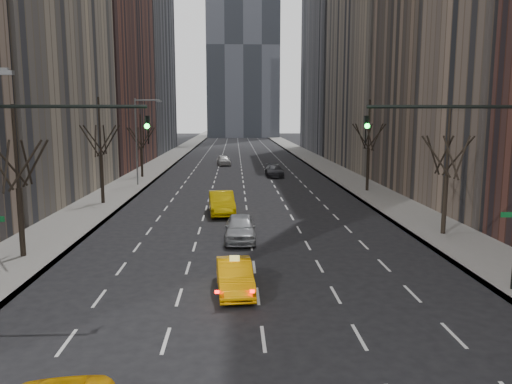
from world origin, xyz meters
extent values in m
cube|color=slate|center=(-12.25, 70.00, 0.07)|extent=(4.50, 320.00, 0.15)
cube|color=slate|center=(12.25, 70.00, 0.07)|extent=(4.50, 320.00, 0.15)
cube|color=brown|center=(-21.50, 66.00, 22.00)|extent=(14.00, 28.00, 44.00)
cube|color=#5E5E63|center=(21.50, 95.00, 29.00)|extent=(14.00, 30.00, 58.00)
cylinder|color=black|center=(-12.00, 18.00, 1.93)|extent=(0.28, 0.28, 3.57)
cylinder|color=black|center=(-12.00, 18.00, 5.84)|extent=(0.16, 0.16, 4.25)
cylinder|color=black|center=(-11.85, 18.85, 4.95)|extent=(0.42, 1.80, 2.52)
cylinder|color=black|center=(-11.19, 18.29, 4.95)|extent=(1.74, 0.72, 2.52)
cylinder|color=black|center=(-11.34, 17.45, 4.95)|extent=(1.46, 1.25, 2.52)
cylinder|color=black|center=(-12.15, 17.15, 4.95)|extent=(0.42, 1.80, 2.52)
cylinder|color=black|center=(-12.66, 18.55, 4.95)|extent=(1.46, 1.25, 2.52)
cylinder|color=black|center=(-12.00, 34.00, 2.15)|extent=(0.28, 0.28, 3.99)
cylinder|color=black|center=(-12.00, 34.00, 6.52)|extent=(0.16, 0.16, 4.75)
cylinder|color=black|center=(-11.85, 34.85, 5.37)|extent=(0.42, 1.80, 2.52)
cylinder|color=black|center=(-11.19, 34.29, 5.37)|extent=(1.74, 0.72, 2.52)
cylinder|color=black|center=(-11.34, 33.45, 5.37)|extent=(1.46, 1.25, 2.52)
cylinder|color=black|center=(-12.15, 33.15, 5.37)|extent=(0.42, 1.80, 2.52)
cylinder|color=black|center=(-12.81, 33.71, 5.37)|extent=(1.74, 0.72, 2.52)
cylinder|color=black|center=(-12.66, 34.55, 5.37)|extent=(1.46, 1.25, 2.52)
cylinder|color=black|center=(-12.00, 52.00, 1.83)|extent=(0.28, 0.28, 3.36)
cylinder|color=black|center=(-12.00, 52.00, 5.51)|extent=(0.16, 0.16, 4.00)
cylinder|color=black|center=(-11.85, 52.85, 4.74)|extent=(0.42, 1.80, 2.52)
cylinder|color=black|center=(-11.19, 52.29, 4.74)|extent=(1.74, 0.72, 2.52)
cylinder|color=black|center=(-11.34, 51.45, 4.74)|extent=(1.46, 1.25, 2.52)
cylinder|color=black|center=(-12.15, 51.15, 4.74)|extent=(0.42, 1.80, 2.52)
cylinder|color=black|center=(-12.81, 51.71, 4.74)|extent=(1.74, 0.72, 2.52)
cylinder|color=black|center=(-12.66, 52.55, 4.74)|extent=(1.46, 1.25, 2.52)
cylinder|color=black|center=(12.00, 22.00, 1.93)|extent=(0.28, 0.28, 3.57)
cylinder|color=black|center=(12.00, 22.00, 5.84)|extent=(0.16, 0.16, 4.25)
cylinder|color=black|center=(12.15, 22.85, 4.95)|extent=(0.42, 1.80, 2.52)
cylinder|color=black|center=(12.81, 22.29, 4.95)|extent=(1.74, 0.72, 2.52)
cylinder|color=black|center=(12.66, 21.45, 4.95)|extent=(1.46, 1.25, 2.52)
cylinder|color=black|center=(11.85, 21.15, 4.95)|extent=(0.42, 1.80, 2.52)
cylinder|color=black|center=(11.19, 21.71, 4.95)|extent=(1.74, 0.72, 2.52)
cylinder|color=black|center=(11.34, 22.55, 4.95)|extent=(1.46, 1.25, 2.52)
cylinder|color=black|center=(12.00, 40.00, 2.15)|extent=(0.28, 0.28, 3.99)
cylinder|color=black|center=(12.00, 40.00, 6.52)|extent=(0.16, 0.16, 4.75)
cylinder|color=black|center=(12.15, 40.85, 5.37)|extent=(0.42, 1.80, 2.52)
cylinder|color=black|center=(12.81, 40.29, 5.37)|extent=(1.74, 0.72, 2.52)
cylinder|color=black|center=(12.66, 39.45, 5.37)|extent=(1.46, 1.25, 2.52)
cylinder|color=black|center=(11.85, 39.15, 5.37)|extent=(0.42, 1.80, 2.52)
cylinder|color=black|center=(11.19, 39.71, 5.37)|extent=(1.74, 0.72, 2.52)
cylinder|color=black|center=(11.34, 40.55, 5.37)|extent=(1.46, 1.25, 2.52)
cylinder|color=black|center=(-7.55, 12.00, 7.75)|extent=(6.50, 0.14, 0.14)
imported|color=black|center=(-4.30, 12.00, 6.85)|extent=(0.18, 0.22, 1.10)
sphere|color=#0CFF33|center=(-4.30, 11.82, 7.00)|extent=(0.20, 0.20, 0.20)
cylinder|color=black|center=(7.55, 12.00, 7.75)|extent=(6.50, 0.14, 0.14)
imported|color=black|center=(4.30, 12.00, 6.85)|extent=(0.18, 0.22, 1.10)
sphere|color=#0CFF33|center=(4.30, 11.82, 7.00)|extent=(0.20, 0.20, 0.20)
cube|color=#0C5926|center=(10.40, 12.00, 3.35)|extent=(0.70, 0.04, 0.22)
cube|color=slate|center=(-8.70, 10.00, 8.85)|extent=(0.50, 0.22, 0.15)
cylinder|color=slate|center=(-11.20, 45.00, 4.65)|extent=(0.16, 0.16, 9.00)
cylinder|color=slate|center=(-9.90, 45.00, 8.95)|extent=(2.60, 0.14, 0.14)
cube|color=slate|center=(-8.70, 45.00, 8.85)|extent=(0.50, 0.22, 0.15)
imported|color=#FEA605|center=(-0.95, 12.56, 0.68)|extent=(1.74, 4.20, 1.35)
imported|color=#9C9FA3|center=(-0.61, 21.34, 0.77)|extent=(1.88, 4.57, 1.55)
imported|color=#DFB404|center=(-1.94, 29.47, 0.85)|extent=(2.26, 5.31, 1.70)
imported|color=#2F2F34|center=(3.91, 52.78, 0.73)|extent=(2.12, 5.03, 1.45)
imported|color=silver|center=(-2.60, 66.85, 0.77)|extent=(2.39, 4.70, 1.53)
camera|label=1|loc=(-0.91, -7.74, 7.42)|focal=35.00mm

